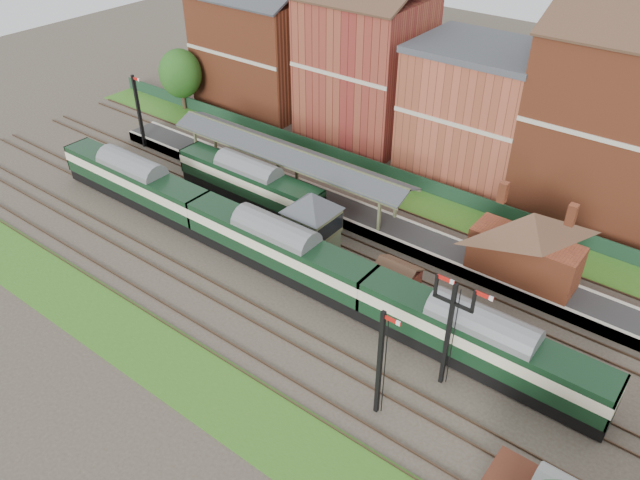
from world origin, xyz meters
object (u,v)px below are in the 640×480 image
Objects in this scene: signal_box at (312,223)px; semaphore_bracket at (450,328)px; platform_railcar at (249,181)px; dmu_train at (276,247)px.

semaphore_bracket is (15.04, -5.75, 1.44)m from signal_box.
platform_railcar is (-24.93, 9.00, -2.48)m from semaphore_bracket.
signal_box is 0.73× the size of semaphore_bracket.
dmu_train is (-0.99, -3.25, -0.87)m from signal_box.
signal_box is at bearing 159.08° from semaphore_bracket.
dmu_train is 3.24× the size of platform_railcar.
dmu_train is at bearing -36.12° from platform_railcar.
signal_box is 0.12× the size of dmu_train.
signal_box reaches higher than platform_railcar.
semaphore_bracket reaches higher than dmu_train.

